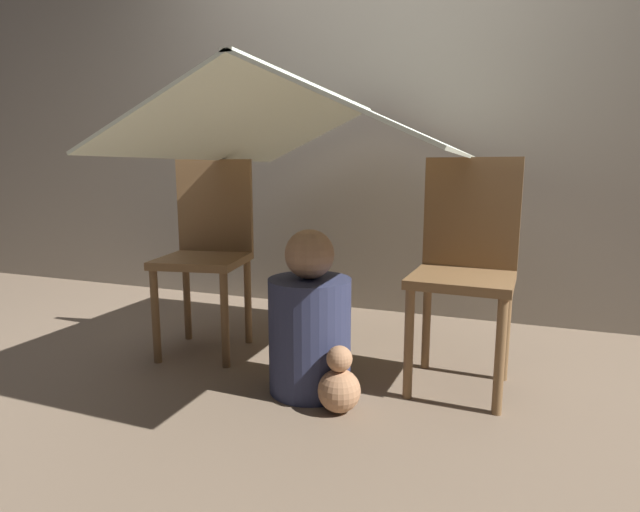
# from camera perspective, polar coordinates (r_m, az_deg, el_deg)

# --- Properties ---
(ground_plane) EXTENTS (8.80, 8.80, 0.00)m
(ground_plane) POSITION_cam_1_polar(r_m,az_deg,el_deg) (2.12, -1.89, -14.56)
(ground_plane) COLOR #7A6651
(wall_back) EXTENTS (7.00, 0.05, 2.50)m
(wall_back) POSITION_cam_1_polar(r_m,az_deg,el_deg) (3.13, 6.91, 16.63)
(wall_back) COLOR gray
(wall_back) RESTS_ON ground_plane
(chair_left) EXTENTS (0.45, 0.45, 0.93)m
(chair_left) POSITION_cam_1_polar(r_m,az_deg,el_deg) (2.48, -12.68, 1.15)
(chair_left) COLOR brown
(chair_left) RESTS_ON ground_plane
(chair_right) EXTENTS (0.41, 0.41, 0.93)m
(chair_right) POSITION_cam_1_polar(r_m,az_deg,el_deg) (2.09, 16.28, -0.59)
(chair_right) COLOR brown
(chair_right) RESTS_ON ground_plane
(sheet_canopy) EXTENTS (1.19, 1.47, 0.28)m
(sheet_canopy) POSITION_cam_1_polar(r_m,az_deg,el_deg) (2.12, 0.00, 14.96)
(sheet_canopy) COLOR silver
(person_front) EXTENTS (0.33, 0.33, 0.65)m
(person_front) POSITION_cam_1_polar(r_m,az_deg,el_deg) (1.99, -1.18, -7.86)
(person_front) COLOR #2D3351
(person_front) RESTS_ON ground_plane
(plush_toy) EXTENTS (0.16, 0.16, 0.25)m
(plush_toy) POSITION_cam_1_polar(r_m,az_deg,el_deg) (1.88, 2.21, -14.52)
(plush_toy) COLOR tan
(plush_toy) RESTS_ON ground_plane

